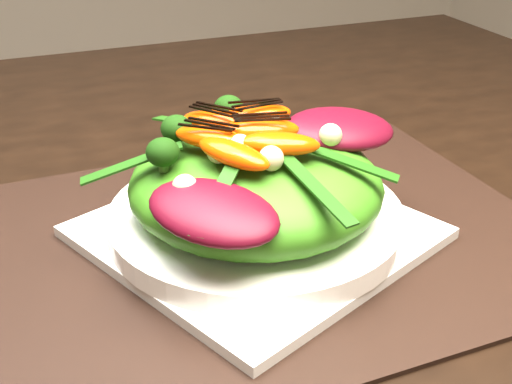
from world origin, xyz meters
name	(u,v)px	position (x,y,z in m)	size (l,w,h in m)	color
dining_table	(10,214)	(0.00, 0.00, 0.73)	(1.60, 0.90, 0.75)	black
placemat	(256,239)	(0.18, -0.16, 0.75)	(0.47, 0.36, 0.00)	black
plate_base	(256,232)	(0.18, -0.16, 0.76)	(0.23, 0.23, 0.01)	silver
salad_bowl	(256,218)	(0.18, -0.16, 0.77)	(0.24, 0.24, 0.02)	white
lettuce_mound	(256,184)	(0.18, -0.16, 0.80)	(0.20, 0.20, 0.07)	#3C7C17
radicchio_leaf	(340,129)	(0.26, -0.15, 0.83)	(0.09, 0.06, 0.02)	#460714
orange_segment	(227,125)	(0.17, -0.13, 0.84)	(0.06, 0.02, 0.02)	#E03A03
broccoli_floret	(156,144)	(0.11, -0.14, 0.84)	(0.03, 0.03, 0.03)	black
macadamia_nut	(330,150)	(0.23, -0.20, 0.84)	(0.02, 0.02, 0.02)	#FCEDB1
balsamic_drizzle	(226,115)	(0.17, -0.13, 0.85)	(0.04, 0.00, 0.00)	black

